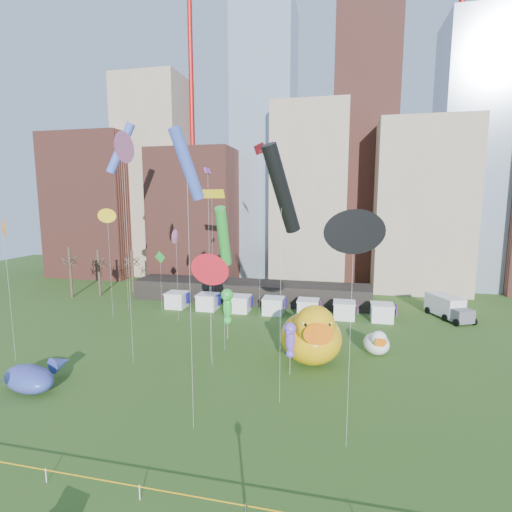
% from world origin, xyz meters
% --- Properties ---
extents(ground, '(160.00, 160.00, 0.00)m').
position_xyz_m(ground, '(0.00, 0.00, 0.00)').
color(ground, '#30531A').
rests_on(ground, ground).
extents(skyline, '(101.00, 23.00, 68.00)m').
position_xyz_m(skyline, '(2.25, 61.06, 21.44)').
color(skyline, brown).
rests_on(skyline, ground).
extents(crane_left, '(23.00, 1.00, 76.00)m').
position_xyz_m(crane_left, '(-21.11, 64.00, 46.90)').
color(crane_left, red).
rests_on(crane_left, ground).
extents(crane_right, '(23.00, 1.00, 76.00)m').
position_xyz_m(crane_right, '(30.89, 64.00, 46.90)').
color(crane_right, red).
rests_on(crane_right, ground).
extents(pavilion, '(38.00, 6.00, 3.20)m').
position_xyz_m(pavilion, '(-4.00, 42.00, 1.60)').
color(pavilion, black).
rests_on(pavilion, ground).
extents(vendor_tents, '(33.24, 2.80, 2.40)m').
position_xyz_m(vendor_tents, '(1.02, 36.00, 1.11)').
color(vendor_tents, white).
rests_on(vendor_tents, ground).
extents(bare_trees, '(8.44, 6.44, 8.50)m').
position_xyz_m(bare_trees, '(-30.17, 40.54, 4.01)').
color(bare_trees, '#382B21').
rests_on(bare_trees, ground).
extents(caution_tape, '(50.00, 0.06, 0.90)m').
position_xyz_m(caution_tape, '(0.00, 0.00, 0.68)').
color(caution_tape, white).
rests_on(caution_tape, ground).
extents(big_duck, '(7.62, 9.10, 6.52)m').
position_xyz_m(big_duck, '(7.76, 20.01, 2.99)').
color(big_duck, '#E8AD0B').
rests_on(big_duck, ground).
extents(small_duck, '(3.08, 3.88, 2.87)m').
position_xyz_m(small_duck, '(14.36, 23.83, 1.32)').
color(small_duck, white).
rests_on(small_duck, ground).
extents(seahorse_green, '(1.61, 1.93, 6.12)m').
position_xyz_m(seahorse_green, '(-2.47, 24.72, 4.34)').
color(seahorse_green, silver).
rests_on(seahorse_green, ground).
extents(seahorse_purple, '(1.22, 1.50, 5.15)m').
position_xyz_m(seahorse_purple, '(5.99, 16.96, 3.72)').
color(seahorse_purple, silver).
rests_on(seahorse_purple, ground).
extents(whale_inflatable, '(6.24, 7.11, 2.47)m').
position_xyz_m(whale_inflatable, '(-15.53, 9.26, 1.13)').
color(whale_inflatable, '#4B3BA1').
rests_on(whale_inflatable, ground).
extents(box_truck, '(5.29, 7.55, 3.03)m').
position_xyz_m(box_truck, '(25.04, 39.47, 1.56)').
color(box_truck, silver).
rests_on(box_truck, ground).
extents(kite_0, '(2.47, 3.74, 23.57)m').
position_xyz_m(kite_0, '(-0.50, 33.61, 22.85)').
color(kite_0, silver).
rests_on(kite_0, ground).
extents(kite_1, '(0.72, 2.92, 22.64)m').
position_xyz_m(kite_1, '(-9.84, 16.19, 21.17)').
color(kite_1, silver).
rests_on(kite_1, ground).
extents(kite_2, '(3.07, 3.96, 20.50)m').
position_xyz_m(kite_2, '(5.86, 11.79, 17.13)').
color(kite_2, silver).
rests_on(kite_2, ground).
extents(kite_3, '(0.78, 1.69, 9.01)m').
position_xyz_m(kite_3, '(-15.36, 33.72, 7.93)').
color(kite_3, silver).
rests_on(kite_3, ground).
extents(kite_4, '(1.93, 0.31, 15.20)m').
position_xyz_m(kite_4, '(-20.37, 28.93, 14.21)').
color(kite_4, silver).
rests_on(kite_4, ground).
extents(kite_5, '(4.42, 2.74, 27.12)m').
position_xyz_m(kite_5, '(-20.32, 32.84, 23.48)').
color(kite_5, silver).
rests_on(kite_5, ground).
extents(kite_6, '(1.64, 1.40, 14.61)m').
position_xyz_m(kite_6, '(-21.75, 13.86, 13.62)').
color(kite_6, silver).
rests_on(kite_6, ground).
extents(kite_7, '(0.43, 1.77, 19.38)m').
position_xyz_m(kite_7, '(-2.38, 18.58, 18.71)').
color(kite_7, silver).
rests_on(kite_7, ground).
extents(kite_8, '(3.01, 1.35, 11.31)m').
position_xyz_m(kite_8, '(-1.79, 17.24, 9.78)').
color(kite_8, silver).
rests_on(kite_8, ground).
extents(kite_9, '(0.47, 1.97, 12.52)m').
position_xyz_m(kite_9, '(-10.93, 29.70, 11.53)').
color(kite_9, silver).
rests_on(kite_9, ground).
extents(kite_10, '(2.65, 1.47, 15.81)m').
position_xyz_m(kite_10, '(11.10, 7.16, 14.42)').
color(kite_10, silver).
rests_on(kite_10, ground).
extents(kite_11, '(1.46, 3.95, 15.78)m').
position_xyz_m(kite_11, '(-1.82, 21.51, 12.49)').
color(kite_11, silver).
rests_on(kite_11, ground).
extents(kite_12, '(3.75, 1.36, 17.69)m').
position_xyz_m(kite_12, '(-6.42, 31.24, 17.05)').
color(kite_12, silver).
rests_on(kite_12, ground).
extents(kite_13, '(1.86, 2.86, 21.01)m').
position_xyz_m(kite_13, '(0.34, 6.99, 18.64)').
color(kite_13, silver).
rests_on(kite_13, ground).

